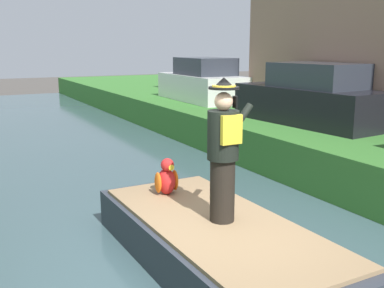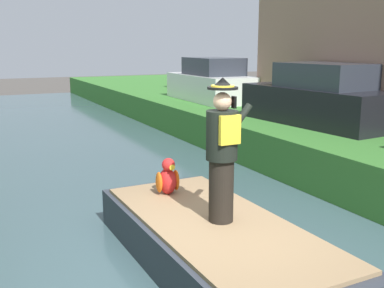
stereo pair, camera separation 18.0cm
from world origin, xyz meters
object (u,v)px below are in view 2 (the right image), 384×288
parrot_plush (168,178)px  parked_car_dark (319,98)px  parked_car_white (211,82)px  boat (216,243)px  person_pirate (222,151)px

parrot_plush → parked_car_dark: size_ratio=0.14×
parked_car_dark → parked_car_white: same height
boat → person_pirate: person_pirate is taller
person_pirate → parrot_plush: 1.50m
person_pirate → parked_car_white: size_ratio=0.46×
person_pirate → parked_car_dark: bearing=26.5°
boat → parked_car_dark: 6.54m
parrot_plush → parked_car_dark: bearing=26.4°
parked_car_white → person_pirate: bearing=-117.9°
person_pirate → parked_car_dark: size_ratio=0.45×
parrot_plush → parked_car_dark: parked_car_dark is taller
boat → parked_car_white: size_ratio=1.05×
boat → parrot_plush: 1.42m
boat → parrot_plush: size_ratio=7.41×
parrot_plush → parked_car_dark: (5.22, 2.59, 0.70)m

